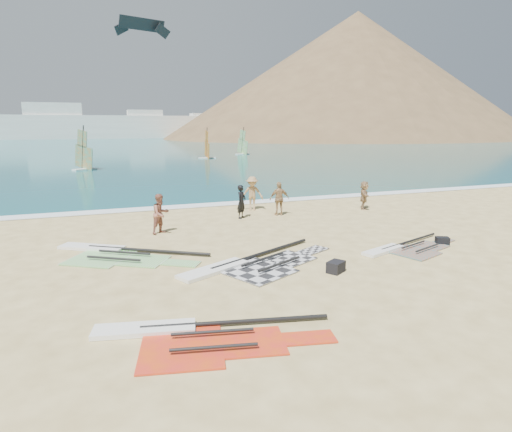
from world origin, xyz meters
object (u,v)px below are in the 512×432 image
object	(u,v)px
gear_bag_far	(442,241)
person_wetsuit	(241,202)
rig_orange	(406,249)
beachgoer_mid	(252,193)
rig_green	(114,254)
beachgoer_back	(279,199)
rig_grey	(251,265)
beachgoer_left	(161,214)
beachgoer_right	(364,195)
gear_bag_near	(336,267)
rig_red	(193,336)

from	to	relation	value
gear_bag_far	person_wetsuit	size ratio (longest dim) A/B	0.29
gear_bag_far	rig_orange	bearing A→B (deg)	-175.92
person_wetsuit	beachgoer_mid	distance (m)	2.28
rig_green	rig_orange	world-z (taller)	rig_green
rig_green	beachgoer_back	world-z (taller)	beachgoer_back
gear_bag_far	beachgoer_mid	xyz separation A→B (m)	(-4.89, 9.58, 0.82)
rig_grey	rig_green	world-z (taller)	same
beachgoer_left	beachgoer_mid	distance (m)	6.81
beachgoer_right	rig_orange	bearing A→B (deg)	-171.18
beachgoer_left	gear_bag_far	bearing A→B (deg)	-60.82
gear_bag_far	beachgoer_mid	distance (m)	10.79
rig_grey	gear_bag_near	distance (m)	2.91
rig_green	beachgoer_mid	world-z (taller)	beachgoer_mid
rig_orange	gear_bag_near	world-z (taller)	gear_bag_near
beachgoer_left	beachgoer_back	world-z (taller)	beachgoer_back
gear_bag_near	gear_bag_far	xyz separation A→B (m)	(5.91, 1.46, -0.04)
gear_bag_far	beachgoer_back	world-z (taller)	beachgoer_back
rig_grey	beachgoer_right	world-z (taller)	beachgoer_right
gear_bag_near	beachgoer_mid	bearing A→B (deg)	84.72
rig_grey	gear_bag_far	bearing A→B (deg)	-26.92
beachgoer_left	beachgoer_mid	size ratio (longest dim) A/B	0.93
rig_green	gear_bag_near	bearing A→B (deg)	-1.32
gear_bag_far	beachgoer_left	xyz separation A→B (m)	(-10.62, 5.90, 0.76)
rig_grey	rig_red	world-z (taller)	rig_grey
rig_grey	beachgoer_left	bearing A→B (deg)	85.58
rig_green	person_wetsuit	distance (m)	8.07
beachgoer_mid	beachgoer_right	size ratio (longest dim) A/B	1.18
rig_orange	person_wetsuit	bearing A→B (deg)	99.17
gear_bag_far	beachgoer_mid	size ratio (longest dim) A/B	0.26
person_wetsuit	beachgoer_back	world-z (taller)	beachgoer_back
rig_orange	beachgoer_mid	distance (m)	10.20
gear_bag_near	gear_bag_far	world-z (taller)	gear_bag_near
rig_green	beachgoer_left	distance (m)	3.59
rig_green	gear_bag_far	xyz separation A→B (m)	(12.80, -3.19, 0.10)
rig_red	beachgoer_left	xyz separation A→B (m)	(0.75, 10.14, 0.86)
gear_bag_near	person_wetsuit	bearing A→B (deg)	91.63
rig_green	beachgoer_right	distance (m)	14.81
rig_orange	gear_bag_far	bearing A→B (deg)	-15.10
gear_bag_far	beachgoer_back	size ratio (longest dim) A/B	0.28
gear_bag_near	beachgoer_left	xyz separation A→B (m)	(-4.71, 7.35, 0.72)
beachgoer_left	beachgoer_back	bearing A→B (deg)	-16.69
beachgoer_back	rig_grey	bearing A→B (deg)	67.31
gear_bag_near	person_wetsuit	xyz separation A→B (m)	(-0.26, 9.16, 0.69)
rig_green	beachgoer_mid	bearing A→B (deg)	71.61
person_wetsuit	beachgoer_right	world-z (taller)	person_wetsuit
rig_grey	beachgoer_mid	distance (m)	10.10
person_wetsuit	beachgoer_back	size ratio (longest dim) A/B	0.96
gear_bag_far	beachgoer_left	world-z (taller)	beachgoer_left
person_wetsuit	beachgoer_right	bearing A→B (deg)	-45.13
rig_orange	rig_red	xyz separation A→B (m)	(-9.43, -4.11, 0.00)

